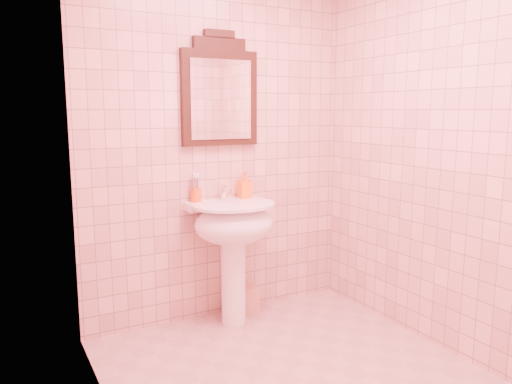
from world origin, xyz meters
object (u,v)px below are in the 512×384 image
mirror (220,93)px  towel (247,300)px  pedestal_sink (234,232)px  toothbrush_cup (196,195)px  soap_dispenser (245,185)px

mirror → towel: mirror is taller
pedestal_sink → toothbrush_cup: 0.37m
pedestal_sink → mirror: 0.97m
mirror → toothbrush_cup: size_ratio=4.54×
soap_dispenser → mirror: bearing=165.7°
towel → toothbrush_cup: bearing=171.9°
toothbrush_cup → towel: (0.37, -0.05, -0.82)m
mirror → toothbrush_cup: mirror is taller
mirror → towel: bearing=-23.6°
toothbrush_cup → towel: toothbrush_cup is taller
mirror → toothbrush_cup: (-0.20, -0.02, -0.70)m
pedestal_sink → toothbrush_cup: bearing=138.1°
mirror → towel: size_ratio=4.01×
towel → soap_dispenser: bearing=100.0°
pedestal_sink → mirror: (-0.00, 0.20, 0.95)m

